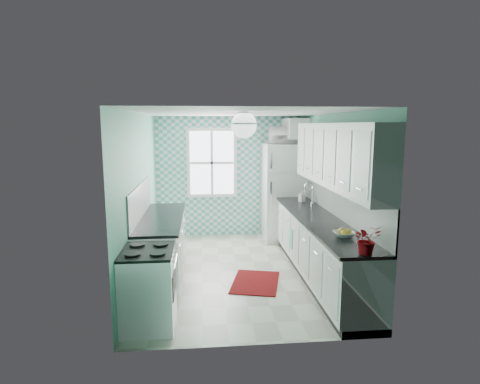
{
  "coord_description": "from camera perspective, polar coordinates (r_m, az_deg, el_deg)",
  "views": [
    {
      "loc": [
        -0.57,
        -6.12,
        2.32
      ],
      "look_at": [
        0.05,
        0.25,
        1.25
      ],
      "focal_mm": 30.0,
      "sensor_mm": 36.0,
      "label": 1
    }
  ],
  "objects": [
    {
      "name": "potted_plant",
      "position": [
        4.56,
        17.61,
        -6.45
      ],
      "size": [
        0.32,
        0.29,
        0.33
      ],
      "primitive_type": "imported",
      "rotation": [
        0.0,
        0.0,
        0.12
      ],
      "color": "#AC2132",
      "rests_on": "countertop_right"
    },
    {
      "name": "dish_towel",
      "position": [
        6.69,
        7.3,
        -6.55
      ],
      "size": [
        0.08,
        0.21,
        0.32
      ],
      "primitive_type": "cube",
      "rotation": [
        0.0,
        0.0,
        -0.3
      ],
      "color": "teal",
      "rests_on": "base_cabinets_right"
    },
    {
      "name": "upper_cabinets_right",
      "position": [
        5.85,
        13.5,
        5.11
      ],
      "size": [
        0.33,
        3.2,
        0.9
      ],
      "primitive_type": "cube",
      "color": "white",
      "rests_on": "wall_right"
    },
    {
      "name": "accent_wall",
      "position": [
        8.4,
        -1.61,
        2.17
      ],
      "size": [
        3.0,
        0.01,
        2.5
      ],
      "primitive_type": "cube",
      "color": "#4EACA7",
      "rests_on": "wall_back"
    },
    {
      "name": "rug",
      "position": [
        6.12,
        2.22,
        -12.7
      ],
      "size": [
        0.87,
        1.08,
        0.02
      ],
      "primitive_type": "cube",
      "rotation": [
        0.0,
        0.0,
        -0.25
      ],
      "color": "#620B06",
      "rests_on": "floor"
    },
    {
      "name": "sink",
      "position": [
        7.09,
        9.06,
        -1.9
      ],
      "size": [
        0.44,
        0.37,
        0.53
      ],
      "rotation": [
        0.0,
        0.0,
        -0.05
      ],
      "color": "silver",
      "rests_on": "countertop_right"
    },
    {
      "name": "stove",
      "position": [
        4.9,
        -12.85,
        -12.96
      ],
      "size": [
        0.59,
        0.74,
        0.89
      ],
      "rotation": [
        0.0,
        0.0,
        -0.0
      ],
      "color": "white",
      "rests_on": "floor"
    },
    {
      "name": "countertop_left",
      "position": [
        6.24,
        -11.1,
        -3.66
      ],
      "size": [
        0.63,
        2.15,
        0.04
      ],
      "primitive_type": "cube",
      "color": "black",
      "rests_on": "base_cabinets_left"
    },
    {
      "name": "wall_right",
      "position": [
        6.55,
        13.03,
        -0.16
      ],
      "size": [
        0.02,
        4.4,
        2.5
      ],
      "primitive_type": "cube",
      "color": "#64B69A",
      "rests_on": "floor"
    },
    {
      "name": "wall_back",
      "position": [
        8.42,
        -1.62,
        2.19
      ],
      "size": [
        3.0,
        0.02,
        2.5
      ],
      "primitive_type": "cube",
      "color": "#64B69A",
      "rests_on": "floor"
    },
    {
      "name": "floor",
      "position": [
        6.57,
        -0.23,
        -11.27
      ],
      "size": [
        3.0,
        4.4,
        0.02
      ],
      "primitive_type": "cube",
      "color": "beige",
      "rests_on": "ground"
    },
    {
      "name": "fruit_bowl",
      "position": [
        5.2,
        14.6,
        -5.83
      ],
      "size": [
        0.27,
        0.27,
        0.07
      ],
      "primitive_type": "imported",
      "rotation": [
        0.0,
        0.0,
        0.04
      ],
      "color": "white",
      "rests_on": "countertop_right"
    },
    {
      "name": "fridge",
      "position": [
        8.2,
        6.34,
        0.01
      ],
      "size": [
        0.85,
        0.84,
        1.95
      ],
      "rotation": [
        0.0,
        0.0,
        0.04
      ],
      "color": "silver",
      "rests_on": "floor"
    },
    {
      "name": "microwave",
      "position": [
        8.09,
        6.49,
        8.01
      ],
      "size": [
        0.62,
        0.43,
        0.33
      ],
      "primitive_type": "imported",
      "rotation": [
        0.0,
        0.0,
        3.18
      ],
      "color": "white",
      "rests_on": "fridge"
    },
    {
      "name": "window",
      "position": [
        8.32,
        -4.02,
        4.16
      ],
      "size": [
        1.04,
        0.05,
        1.44
      ],
      "color": "white",
      "rests_on": "wall_back"
    },
    {
      "name": "countertop_right",
      "position": [
        6.14,
        11.22,
        -3.87
      ],
      "size": [
        0.63,
        3.6,
        0.04
      ],
      "primitive_type": "cube",
      "color": "black",
      "rests_on": "base_cabinets_right"
    },
    {
      "name": "soap_bottle",
      "position": [
        7.38,
        8.81,
        -0.56
      ],
      "size": [
        0.12,
        0.13,
        0.21
      ],
      "primitive_type": "imported",
      "rotation": [
        0.0,
        0.0,
        0.39
      ],
      "color": "#92BAC9",
      "rests_on": "countertop_right"
    },
    {
      "name": "ceiling_light",
      "position": [
        5.35,
        0.56,
        9.52
      ],
      "size": [
        0.34,
        0.34,
        0.35
      ],
      "color": "silver",
      "rests_on": "ceiling"
    },
    {
      "name": "wall_left",
      "position": [
        6.28,
        -14.08,
        -0.6
      ],
      "size": [
        0.02,
        4.4,
        2.5
      ],
      "primitive_type": "cube",
      "color": "#64B69A",
      "rests_on": "floor"
    },
    {
      "name": "wall_front",
      "position": [
        4.09,
        2.63,
        -5.69
      ],
      "size": [
        3.0,
        0.02,
        2.5
      ],
      "primitive_type": "cube",
      "color": "#64B69A",
      "rests_on": "floor"
    },
    {
      "name": "ceiling",
      "position": [
        6.15,
        -0.24,
        11.26
      ],
      "size": [
        3.0,
        4.4,
        0.02
      ],
      "primitive_type": "cube",
      "color": "white",
      "rests_on": "wall_back"
    },
    {
      "name": "base_cabinets_right",
      "position": [
        6.27,
        11.21,
        -8.04
      ],
      "size": [
        0.6,
        3.6,
        0.9
      ],
      "primitive_type": "cube",
      "color": "white",
      "rests_on": "floor"
    },
    {
      "name": "upper_cabinet_fridge",
      "position": [
        8.17,
        7.78,
        8.92
      ],
      "size": [
        0.4,
        0.74,
        0.4
      ],
      "primitive_type": "cube",
      "color": "white",
      "rests_on": "wall_right"
    },
    {
      "name": "base_cabinets_left",
      "position": [
        6.36,
        -11.1,
        -7.79
      ],
      "size": [
        0.6,
        2.15,
        0.9
      ],
      "primitive_type": "cube",
      "color": "white",
      "rests_on": "floor"
    },
    {
      "name": "backsplash_left",
      "position": [
        6.22,
        -13.96,
        -1.22
      ],
      "size": [
        0.02,
        2.15,
        0.51
      ],
      "primitive_type": "cube",
      "color": "white",
      "rests_on": "wall_left"
    },
    {
      "name": "backsplash_right",
      "position": [
        6.18,
        13.99,
        -1.28
      ],
      "size": [
        0.02,
        3.6,
        0.51
      ],
      "primitive_type": "cube",
      "color": "white",
      "rests_on": "wall_right"
    }
  ]
}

